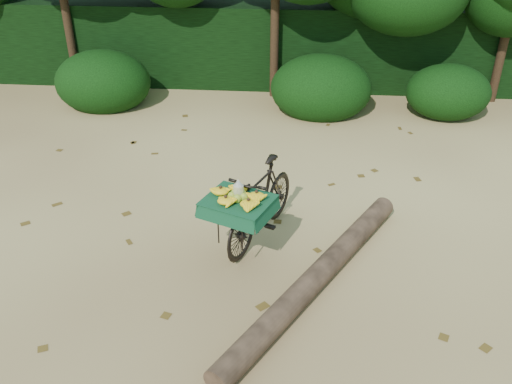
{
  "coord_description": "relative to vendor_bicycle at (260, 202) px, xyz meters",
  "views": [
    {
      "loc": [
        1.11,
        -6.23,
        4.16
      ],
      "look_at": [
        0.62,
        -0.62,
        0.89
      ],
      "focal_mm": 38.0,
      "sensor_mm": 36.0,
      "label": 1
    }
  ],
  "objects": [
    {
      "name": "bush_clumps",
      "position": [
        -0.14,
        4.59,
        -0.1
      ],
      "size": [
        8.8,
        1.7,
        0.9
      ],
      "primitive_type": null,
      "color": "black",
      "rests_on": "ground"
    },
    {
      "name": "hedge_backdrop",
      "position": [
        -0.64,
        6.59,
        0.35
      ],
      "size": [
        26.0,
        1.8,
        1.8
      ],
      "primitive_type": "cube",
      "color": "black",
      "rests_on": "ground"
    },
    {
      "name": "leaf_litter",
      "position": [
        -0.64,
        0.94,
        -0.55
      ],
      "size": [
        7.0,
        7.3,
        0.01
      ],
      "primitive_type": null,
      "color": "#543F16",
      "rests_on": "ground"
    },
    {
      "name": "fallen_log",
      "position": [
        0.75,
        -0.92,
        -0.41
      ],
      "size": [
        2.16,
        3.44,
        0.28
      ],
      "primitive_type": "cylinder",
      "rotation": [
        1.57,
        0.0,
        -0.53
      ],
      "color": "brown",
      "rests_on": "ground"
    },
    {
      "name": "ground",
      "position": [
        -0.64,
        0.29,
        -0.55
      ],
      "size": [
        80.0,
        80.0,
        0.0
      ],
      "primitive_type": "plane",
      "color": "#D6C172",
      "rests_on": "ground"
    },
    {
      "name": "vendor_bicycle",
      "position": [
        0.0,
        0.0,
        0.0
      ],
      "size": [
        1.27,
        1.92,
        1.08
      ],
      "rotation": [
        0.0,
        0.0,
        -0.39
      ],
      "color": "black",
      "rests_on": "ground"
    }
  ]
}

